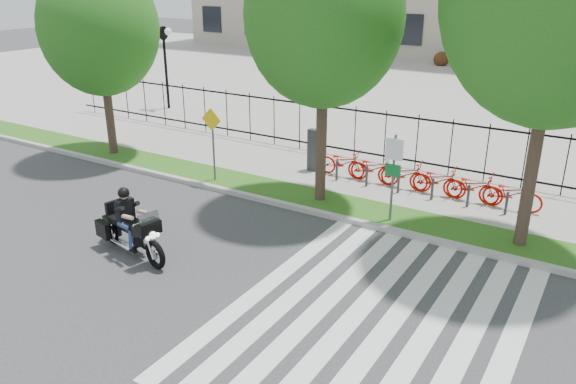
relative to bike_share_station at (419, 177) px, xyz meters
The scene contains 14 objects.
ground 7.91m from the bike_share_station, 114.04° to the right, with size 120.00×120.00×0.00m, color #343437.
curb 4.50m from the bike_share_station, 136.02° to the right, with size 60.00×0.20×0.15m, color #A4A29B.
grass_verge 3.96m from the bike_share_station, 145.00° to the right, with size 60.00×1.50×0.15m, color #255A16.
sidewalk 3.27m from the bike_share_station, behind, with size 60.00×3.50×0.15m, color #9E9C94.
plaza 18.10m from the bike_share_station, 100.22° to the left, with size 80.00×34.00×0.10m, color #9E9C94.
crosswalk_stripes 7.40m from the bike_share_station, 77.36° to the right, with size 5.70×8.00×0.01m, color silver, non-canonical shape.
iron_fence 3.82m from the bike_share_station, 148.05° to the left, with size 30.00×0.06×2.00m, color black, non-canonical shape.
lamp_post_left 16.16m from the bike_share_station, 162.48° to the left, with size 1.06×0.70×4.25m.
street_tree_0 12.51m from the bike_share_station, 168.99° to the right, with size 4.29×4.29×7.19m.
street_tree_1 5.95m from the bike_share_station, 136.36° to the right, with size 4.49×4.49×8.06m.
bike_share_station is the anchor object (origin of this frame).
sign_pole_regulatory 2.84m from the bike_share_station, 87.66° to the right, with size 0.50×0.09×2.50m.
sign_pole_warning 6.85m from the bike_share_station, 157.23° to the right, with size 0.78×0.09×2.49m.
motorcycle_rider 9.11m from the bike_share_station, 121.62° to the right, with size 2.75×1.12×2.15m.
Camera 1 is at (8.52, -9.37, 6.72)m, focal length 35.00 mm.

